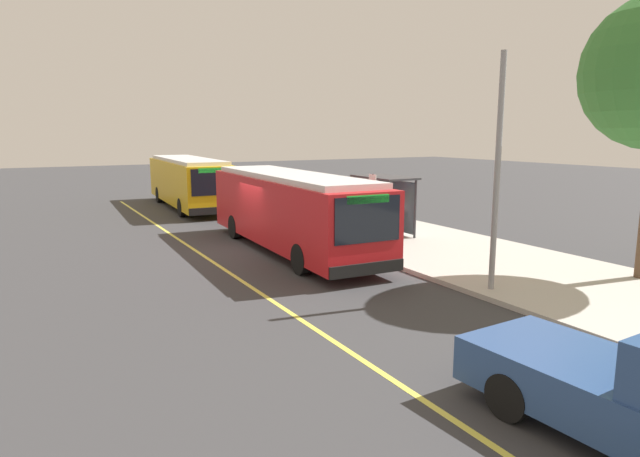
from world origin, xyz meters
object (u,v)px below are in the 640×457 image
Objects in this scene: transit_bus_second at (188,181)px; route_sign_post at (372,201)px; pedestrian_commuter at (318,209)px; transit_bus_main at (291,209)px; waiting_bench at (384,222)px.

transit_bus_second and route_sign_post have the same top height.
transit_bus_second reaches higher than pedestrian_commuter.
transit_bus_second is 11.49m from pedestrian_commuter.
transit_bus_main is 3.75m from pedestrian_commuter.
pedestrian_commuter reaches higher than waiting_bench.
pedestrian_commuter is (-2.65, 2.61, -0.50)m from transit_bus_main.
transit_bus_second is at bearing -179.56° from transit_bus_main.
transit_bus_main is 4.95m from waiting_bench.
pedestrian_commuter is at bearing 13.71° from transit_bus_second.
transit_bus_second is 15.77m from route_sign_post.
waiting_bench is at bearing 137.14° from route_sign_post.
route_sign_post is at bearing 54.93° from transit_bus_main.
waiting_bench is 3.63m from route_sign_post.
pedestrian_commuter is (-4.40, 0.12, -0.84)m from route_sign_post.
waiting_bench is at bearing 48.69° from pedestrian_commuter.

